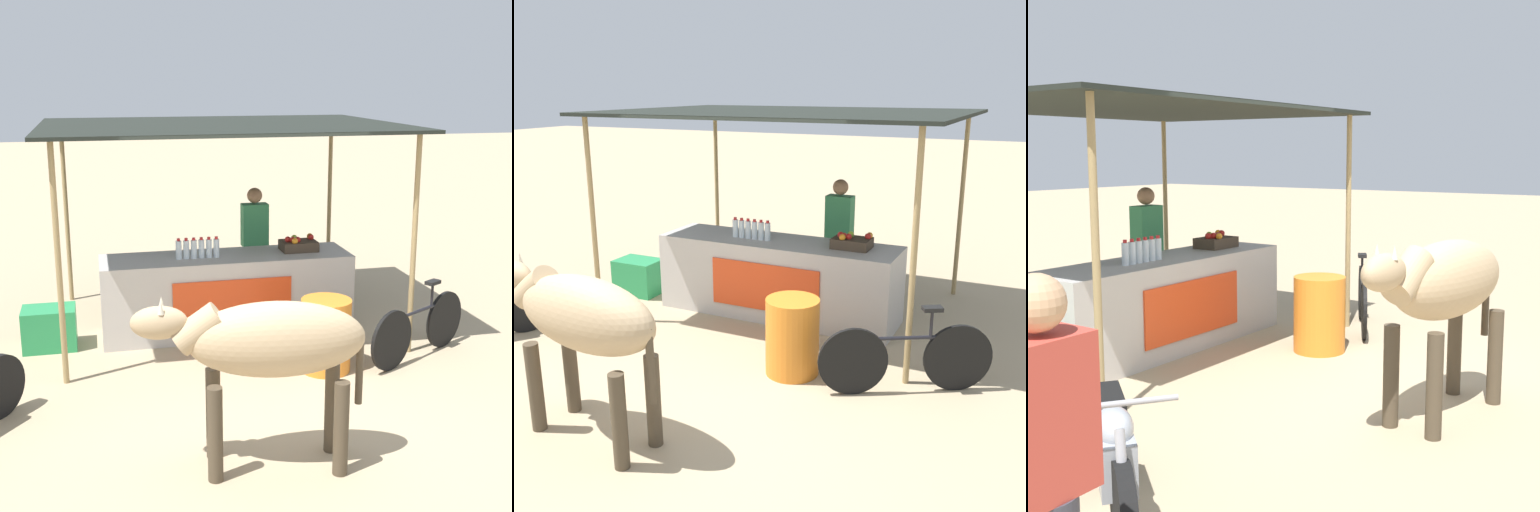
% 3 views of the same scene
% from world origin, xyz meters
% --- Properties ---
extents(ground_plane, '(60.00, 60.00, 0.00)m').
position_xyz_m(ground_plane, '(0.00, 0.00, 0.00)').
color(ground_plane, tan).
extents(stall_counter, '(3.00, 0.82, 0.96)m').
position_xyz_m(stall_counter, '(0.00, 2.20, 0.48)').
color(stall_counter, '#B2ADA8').
rests_on(stall_counter, ground).
extents(stall_awning, '(4.20, 3.20, 2.51)m').
position_xyz_m(stall_awning, '(0.00, 2.50, 2.41)').
color(stall_awning, black).
rests_on(stall_awning, ground).
extents(water_bottle_row, '(0.52, 0.07, 0.25)m').
position_xyz_m(water_bottle_row, '(-0.35, 2.15, 1.07)').
color(water_bottle_row, silver).
rests_on(water_bottle_row, stall_counter).
extents(fruit_crate, '(0.44, 0.32, 0.18)m').
position_xyz_m(fruit_crate, '(0.92, 2.25, 1.03)').
color(fruit_crate, '#3F3326').
rests_on(fruit_crate, stall_counter).
extents(vendor_behind_counter, '(0.34, 0.22, 1.65)m').
position_xyz_m(vendor_behind_counter, '(0.53, 2.95, 0.85)').
color(vendor_behind_counter, '#383842').
rests_on(vendor_behind_counter, ground).
extents(cooler_box, '(0.60, 0.44, 0.48)m').
position_xyz_m(cooler_box, '(-2.09, 2.10, 0.24)').
color(cooler_box, '#268C4C').
rests_on(cooler_box, ground).
extents(water_barrel, '(0.54, 0.54, 0.78)m').
position_xyz_m(water_barrel, '(0.80, 0.79, 0.39)').
color(water_barrel, orange).
rests_on(water_barrel, ground).
extents(cow, '(1.85, 0.70, 1.44)m').
position_xyz_m(cow, '(-0.27, -0.96, 1.03)').
color(cow, tan).
rests_on(cow, ground).
extents(bicycle_leaning, '(1.46, 0.86, 0.85)m').
position_xyz_m(bicycle_leaning, '(1.92, 0.88, 0.35)').
color(bicycle_leaning, black).
rests_on(bicycle_leaning, ground).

